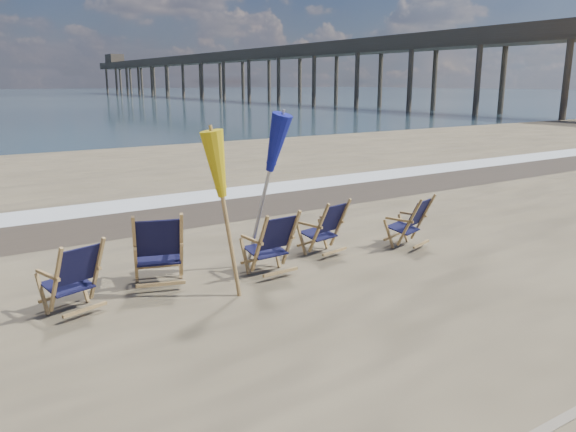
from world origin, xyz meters
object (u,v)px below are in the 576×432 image
object	(u,v)px
beach_chair_3	(340,225)
umbrella_blue	(262,146)
umbrella_yellow	(226,172)
fishing_pier	(239,69)
beach_chair_2	(291,241)
beach_chair_4	(423,219)
beach_chair_1	(182,249)
beach_chair_0	(97,272)

from	to	relation	value
beach_chair_3	umbrella_blue	world-z (taller)	umbrella_blue
umbrella_yellow	fishing_pier	xyz separation A→B (m)	(39.16, 72.12, 2.96)
beach_chair_2	beach_chair_4	distance (m)	2.76
beach_chair_2	beach_chair_1	bearing A→B (deg)	-15.60
beach_chair_2	umbrella_blue	world-z (taller)	umbrella_blue
beach_chair_2	beach_chair_4	bearing A→B (deg)	176.14
beach_chair_2	fishing_pier	xyz separation A→B (m)	(37.92, 71.76, 4.15)
beach_chair_0	umbrella_yellow	size ratio (longest dim) A/B	0.44
beach_chair_2	beach_chair_3	distance (m)	1.33
beach_chair_0	beach_chair_3	world-z (taller)	beach_chair_0
umbrella_blue	beach_chair_0	bearing A→B (deg)	-176.81
umbrella_yellow	beach_chair_3	bearing A→B (deg)	17.17
beach_chair_0	umbrella_yellow	world-z (taller)	umbrella_yellow
beach_chair_3	umbrella_blue	distance (m)	2.10
beach_chair_1	beach_chair_3	bearing A→B (deg)	-160.96
beach_chair_0	beach_chair_4	xyz separation A→B (m)	(5.54, -0.22, -0.02)
beach_chair_4	umbrella_yellow	size ratio (longest dim) A/B	0.42
beach_chair_0	beach_chair_1	size ratio (longest dim) A/B	0.87
beach_chair_4	fishing_pier	distance (m)	80.05
umbrella_yellow	fishing_pier	world-z (taller)	fishing_pier
beach_chair_4	fishing_pier	world-z (taller)	fishing_pier
beach_chair_4	umbrella_blue	bearing A→B (deg)	-25.24
fishing_pier	beach_chair_3	bearing A→B (deg)	-117.19
beach_chair_1	beach_chair_2	bearing A→B (deg)	-174.67
fishing_pier	beach_chair_0	bearing A→B (deg)	-119.63
beach_chair_3	beach_chair_4	distance (m)	1.56
umbrella_blue	fishing_pier	world-z (taller)	fishing_pier
beach_chair_4	umbrella_blue	xyz separation A→B (m)	(-3.04, 0.36, 1.43)
fishing_pier	beach_chair_4	bearing A→B (deg)	-116.10
beach_chair_1	fishing_pier	size ratio (longest dim) A/B	0.01
beach_chair_0	fishing_pier	xyz separation A→B (m)	(40.71, 71.56, 4.16)
beach_chair_1	beach_chair_4	distance (m)	4.37
umbrella_yellow	fishing_pier	distance (m)	82.11
beach_chair_1	beach_chair_2	distance (m)	1.63
fishing_pier	beach_chair_1	bearing A→B (deg)	-118.96
beach_chair_1	umbrella_yellow	bearing A→B (deg)	134.88
beach_chair_1	umbrella_yellow	size ratio (longest dim) A/B	0.50
beach_chair_0	beach_chair_2	distance (m)	2.79
beach_chair_2	umbrella_yellow	distance (m)	1.75
beach_chair_0	umbrella_yellow	distance (m)	2.04
beach_chair_1	umbrella_yellow	world-z (taller)	umbrella_yellow
beach_chair_1	beach_chair_3	distance (m)	2.86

